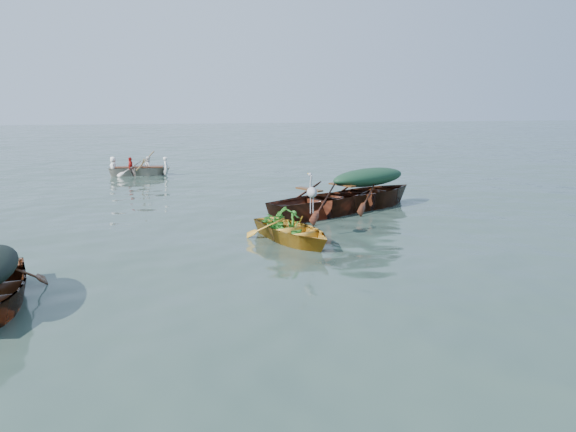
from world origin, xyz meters
name	(u,v)px	position (x,y,z in m)	size (l,w,h in m)	color
ground	(316,261)	(0.00, 0.00, 0.00)	(140.00, 140.00, 0.00)	#30443A
yellow_dinghy	(292,242)	(-0.09, 1.61, 0.00)	(1.42, 3.27, 0.89)	#B77823
green_tarp_boat	(368,208)	(3.01, 5.08, 0.00)	(1.59, 5.12, 1.24)	#481E10
open_wooden_boat	(326,215)	(1.47, 4.26, 0.00)	(1.59, 5.12, 1.24)	#512314
rowed_boat	(140,175)	(-3.76, 14.06, 0.00)	(1.05, 3.51, 0.79)	beige
green_tarp_cover	(369,178)	(3.01, 5.08, 0.88)	(0.88, 2.82, 0.52)	#183B25
thwart_benches	(326,192)	(1.47, 4.26, 0.64)	(0.96, 2.56, 0.04)	#462710
heron	(312,199)	(0.41, 1.83, 0.90)	(0.28, 0.40, 0.92)	#A1A2A9
dinghy_weeds	(281,205)	(-0.24, 2.14, 0.74)	(0.70, 0.90, 0.60)	#21641A
rowers	(139,157)	(-3.76, 14.06, 0.78)	(0.95, 2.46, 0.76)	silver
oars	(140,165)	(-3.76, 14.06, 0.43)	(2.60, 0.60, 0.06)	olive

